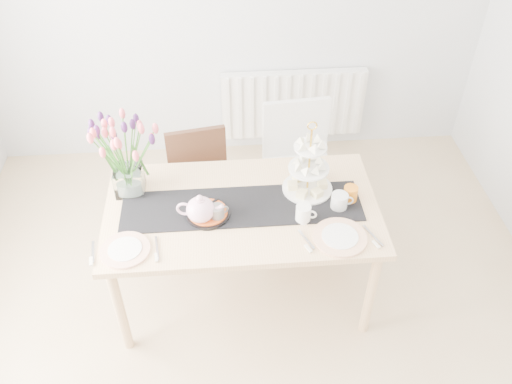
{
  "coord_description": "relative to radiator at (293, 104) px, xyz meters",
  "views": [
    {
      "loc": [
        -0.13,
        -1.69,
        2.9
      ],
      "look_at": [
        0.06,
        0.58,
        0.9
      ],
      "focal_mm": 38.0,
      "sensor_mm": 36.0,
      "label": 1
    }
  ],
  "objects": [
    {
      "name": "teapot",
      "position": [
        -0.76,
        -1.65,
        0.38
      ],
      "size": [
        0.29,
        0.24,
        0.17
      ],
      "primitive_type": null,
      "rotation": [
        0.0,
        0.0,
        -0.14
      ],
      "color": "white",
      "rests_on": "dining_table"
    },
    {
      "name": "dining_table",
      "position": [
        -0.52,
        -1.56,
        0.22
      ],
      "size": [
        1.6,
        0.9,
        0.75
      ],
      "color": "tan",
      "rests_on": "ground"
    },
    {
      "name": "radiator",
      "position": [
        0.0,
        0.0,
        0.0
      ],
      "size": [
        1.2,
        0.08,
        0.6
      ],
      "primitive_type": "cube",
      "color": "white",
      "rests_on": "room_shell"
    },
    {
      "name": "mug_white",
      "position": [
        -0.18,
        -1.7,
        0.35
      ],
      "size": [
        0.11,
        0.11,
        0.1
      ],
      "primitive_type": "cylinder",
      "rotation": [
        0.0,
        0.0,
        -0.26
      ],
      "color": "white",
      "rests_on": "dining_table"
    },
    {
      "name": "tulip_vase",
      "position": [
        -1.18,
        -1.36,
        0.63
      ],
      "size": [
        0.61,
        0.61,
        0.52
      ],
      "rotation": [
        0.0,
        0.0,
        -0.4
      ],
      "color": "silver",
      "rests_on": "dining_table"
    },
    {
      "name": "cake_stand",
      "position": [
        -0.12,
        -1.44,
        0.43
      ],
      "size": [
        0.3,
        0.3,
        0.44
      ],
      "rotation": [
        0.0,
        0.0,
        0.26
      ],
      "color": "gold",
      "rests_on": "dining_table"
    },
    {
      "name": "room_shell",
      "position": [
        -0.5,
        -2.19,
        0.85
      ],
      "size": [
        4.5,
        4.5,
        4.5
      ],
      "color": "tan",
      "rests_on": "ground"
    },
    {
      "name": "tart_tin",
      "position": [
        -0.72,
        -1.62,
        0.31
      ],
      "size": [
        0.25,
        0.25,
        0.03
      ],
      "rotation": [
        0.0,
        0.0,
        0.31
      ],
      "color": "black",
      "rests_on": "dining_table"
    },
    {
      "name": "plate_right",
      "position": [
        -0.0,
        -1.86,
        0.31
      ],
      "size": [
        0.39,
        0.39,
        0.02
      ],
      "primitive_type": "cylinder",
      "rotation": [
        0.0,
        0.0,
        0.4
      ],
      "color": "white",
      "rests_on": "dining_table"
    },
    {
      "name": "cream_jug",
      "position": [
        0.04,
        -1.61,
        0.35
      ],
      "size": [
        0.1,
        0.1,
        0.1
      ],
      "primitive_type": "cylinder",
      "rotation": [
        0.0,
        0.0,
        -0.07
      ],
      "color": "silver",
      "rests_on": "dining_table"
    },
    {
      "name": "mug_orange",
      "position": [
        0.12,
        -1.56,
        0.35
      ],
      "size": [
        0.12,
        0.12,
        0.1
      ],
      "primitive_type": "cylinder",
      "rotation": [
        0.0,
        0.0,
        0.96
      ],
      "color": "orange",
      "rests_on": "dining_table"
    },
    {
      "name": "table_runner",
      "position": [
        -0.52,
        -1.56,
        0.3
      ],
      "size": [
        1.4,
        0.35,
        0.01
      ],
      "primitive_type": "cube",
      "color": "black",
      "rests_on": "dining_table"
    },
    {
      "name": "chair_brown",
      "position": [
        -0.78,
        -0.98,
        0.03
      ],
      "size": [
        0.47,
        0.47,
        0.83
      ],
      "rotation": [
        0.0,
        0.0,
        0.17
      ],
      "color": "#3B2215",
      "rests_on": "ground"
    },
    {
      "name": "mug_grey",
      "position": [
        -0.67,
        -1.66,
        0.35
      ],
      "size": [
        0.11,
        0.11,
        0.1
      ],
      "primitive_type": "cylinder",
      "rotation": [
        0.0,
        0.0,
        0.52
      ],
      "color": "slate",
      "rests_on": "dining_table"
    },
    {
      "name": "plate_left",
      "position": [
        -1.17,
        -1.86,
        0.31
      ],
      "size": [
        0.3,
        0.3,
        0.01
      ],
      "primitive_type": "cylinder",
      "rotation": [
        0.0,
        0.0,
        0.14
      ],
      "color": "white",
      "rests_on": "dining_table"
    },
    {
      "name": "chair_white",
      "position": [
        -0.08,
        -0.87,
        0.11
      ],
      "size": [
        0.51,
        0.51,
        0.95
      ],
      "rotation": [
        0.0,
        0.0,
        0.09
      ],
      "color": "silver",
      "rests_on": "ground"
    }
  ]
}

